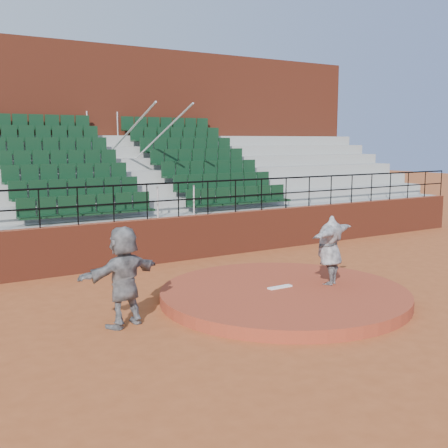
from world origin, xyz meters
The scene contains 9 objects.
ground centered at (0.00, 0.00, 0.00)m, with size 90.00×90.00×0.00m, color #9E4B23.
pitchers_mound centered at (0.00, 0.00, 0.12)m, with size 5.50×5.50×0.25m, color #993A22.
pitching_rubber centered at (0.00, 0.15, 0.27)m, with size 0.60×0.15×0.03m, color white.
boundary_wall centered at (0.00, 5.00, 0.65)m, with size 24.00×0.30×1.30m, color maroon.
wall_railing centered at (0.00, 5.00, 2.03)m, with size 24.04×0.05×1.03m.
seating_deck centered at (0.00, 8.64, 1.45)m, with size 24.00×5.97×4.63m.
press_box_facade centered at (0.00, 12.60, 3.55)m, with size 24.00×3.00×7.10m, color maroon.
pitcher centered at (1.15, -0.20, 1.05)m, with size 1.96×0.53×1.59m, color black.
fielder centered at (-3.66, 0.26, 0.97)m, with size 1.80×0.57×1.94m, color black.
Camera 1 is at (-7.58, -9.52, 3.52)m, focal length 45.00 mm.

